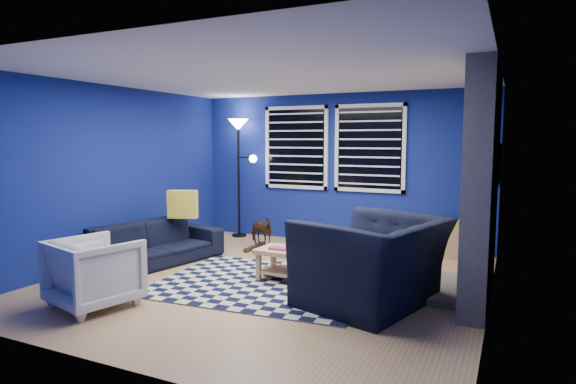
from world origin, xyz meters
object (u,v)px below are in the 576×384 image
object	(u,v)px
tv	(496,165)
rocking_horse	(260,230)
cabinet	(447,240)
coffee_table	(290,258)
sofa	(152,244)
armchair_bent	(95,272)
armchair_big	(373,262)
floor_lamp	(239,141)

from	to	relation	value
tv	rocking_horse	world-z (taller)	tv
tv	cabinet	distance (m)	1.33
coffee_table	cabinet	distance (m)	2.65
sofa	armchair_bent	distance (m)	1.68
armchair_big	armchair_bent	bearing A→B (deg)	-47.55
armchair_big	sofa	bearing A→B (deg)	-78.72
armchair_big	rocking_horse	distance (m)	2.89
coffee_table	sofa	bearing A→B (deg)	-176.76
armchair_bent	floor_lamp	xyz separation A→B (m)	(-0.52, 3.81, 1.36)
sofa	floor_lamp	world-z (taller)	floor_lamp
tv	coffee_table	bearing A→B (deg)	-139.61
tv	floor_lamp	distance (m)	4.22
rocking_horse	sofa	bearing A→B (deg)	171.10
armchair_big	floor_lamp	bearing A→B (deg)	-112.65
sofa	rocking_horse	bearing A→B (deg)	-19.53
floor_lamp	cabinet	bearing A→B (deg)	0.06
cabinet	sofa	bearing A→B (deg)	-153.40
sofa	tv	bearing A→B (deg)	-52.61
armchair_bent	floor_lamp	world-z (taller)	floor_lamp
armchair_bent	coffee_table	bearing A→B (deg)	-116.41
tv	armchair_big	distance (m)	2.69
tv	cabinet	bearing A→B (deg)	158.19
sofa	cabinet	world-z (taller)	sofa
tv	floor_lamp	bearing A→B (deg)	176.65
sofa	rocking_horse	distance (m)	1.73
tv	coffee_table	world-z (taller)	tv
sofa	rocking_horse	world-z (taller)	sofa
tv	floor_lamp	size ratio (longest dim) A/B	0.48
sofa	armchair_big	bearing A→B (deg)	-82.57
tv	armchair_big	world-z (taller)	tv
rocking_horse	coffee_table	world-z (taller)	rocking_horse
armchair_big	floor_lamp	size ratio (longest dim) A/B	0.68
tv	sofa	size ratio (longest dim) A/B	0.49
sofa	rocking_horse	xyz separation A→B (m)	(0.92, 1.47, 0.01)
tv	sofa	bearing A→B (deg)	-155.02
tv	rocking_horse	size ratio (longest dim) A/B	1.78
tv	floor_lamp	world-z (taller)	floor_lamp
armchair_big	coffee_table	world-z (taller)	armchair_big
sofa	cabinet	distance (m)	4.30
armchair_big	armchair_bent	size ratio (longest dim) A/B	1.77
armchair_bent	rocking_horse	xyz separation A→B (m)	(0.31, 3.03, -0.06)
armchair_bent	coffee_table	world-z (taller)	armchair_bent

